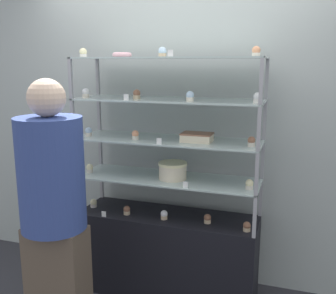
{
  "coord_description": "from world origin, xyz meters",
  "views": [
    {
      "loc": [
        0.91,
        -2.73,
        1.81
      ],
      "look_at": [
        0.0,
        0.0,
        1.2
      ],
      "focal_mm": 42.0,
      "sensor_mm": 36.0,
      "label": 1
    }
  ],
  "objects": [
    {
      "name": "ground_plane",
      "position": [
        0.0,
        0.0,
        0.0
      ],
      "size": [
        20.0,
        20.0,
        0.0
      ],
      "primitive_type": "plane",
      "color": "#2D2D33"
    },
    {
      "name": "back_wall",
      "position": [
        0.0,
        0.36,
        1.3
      ],
      "size": [
        8.0,
        0.05,
        2.6
      ],
      "color": "#A8B2AD",
      "rests_on": "ground_plane"
    },
    {
      "name": "display_base",
      "position": [
        0.0,
        0.0,
        0.33
      ],
      "size": [
        1.38,
        0.43,
        0.66
      ],
      "color": "black",
      "rests_on": "ground_plane"
    },
    {
      "name": "display_riser_lower",
      "position": [
        0.0,
        0.0,
        0.94
      ],
      "size": [
        1.38,
        0.43,
        0.3
      ],
      "color": "#99999E",
      "rests_on": "display_base"
    },
    {
      "name": "display_riser_middle",
      "position": [
        0.0,
        0.0,
        1.24
      ],
      "size": [
        1.38,
        0.43,
        0.3
      ],
      "color": "#99999E",
      "rests_on": "display_riser_lower"
    },
    {
      "name": "display_riser_upper",
      "position": [
        0.0,
        0.0,
        1.54
      ],
      "size": [
        1.38,
        0.43,
        0.3
      ],
      "color": "#99999E",
      "rests_on": "display_riser_middle"
    },
    {
      "name": "display_riser_top",
      "position": [
        0.0,
        0.0,
        1.84
      ],
      "size": [
        1.38,
        0.43,
        0.3
      ],
      "color": "#99999E",
      "rests_on": "display_riser_upper"
    },
    {
      "name": "layer_cake_centerpiece",
      "position": [
        0.04,
        -0.02,
        1.02
      ],
      "size": [
        0.22,
        0.22,
        0.13
      ],
      "color": "beige",
      "rests_on": "display_riser_lower"
    },
    {
      "name": "sheet_cake_frosted",
      "position": [
        0.23,
        -0.02,
        1.29
      ],
      "size": [
        0.22,
        0.16,
        0.06
      ],
      "color": "beige",
      "rests_on": "display_riser_middle"
    },
    {
      "name": "cupcake_0",
      "position": [
        -0.63,
        -0.04,
        0.69
      ],
      "size": [
        0.05,
        0.05,
        0.07
      ],
      "color": "beige",
      "rests_on": "display_base"
    },
    {
      "name": "cupcake_1",
      "position": [
        -0.31,
        -0.1,
        0.69
      ],
      "size": [
        0.05,
        0.05,
        0.07
      ],
      "color": "#CCB28C",
      "rests_on": "display_base"
    },
    {
      "name": "cupcake_2",
      "position": [
        -0.0,
        -0.09,
        0.69
      ],
      "size": [
        0.05,
        0.05,
        0.07
      ],
      "color": "#CCB28C",
      "rests_on": "display_base"
    },
    {
      "name": "cupcake_3",
      "position": [
        0.33,
        -0.06,
        0.69
      ],
      "size": [
        0.05,
        0.05,
        0.07
      ],
      "color": "#CCB28C",
      "rests_on": "display_base"
    },
    {
      "name": "cupcake_4",
      "position": [
        0.62,
        -0.11,
        0.69
      ],
      "size": [
        0.05,
        0.05,
        0.07
      ],
      "color": "#CCB28C",
      "rests_on": "display_base"
    },
    {
      "name": "price_tag_0",
      "position": [
        -0.45,
        -0.2,
        0.68
      ],
      "size": [
        0.04,
        0.0,
        0.04
      ],
      "color": "white",
      "rests_on": "display_base"
    },
    {
      "name": "cupcake_5",
      "position": [
        -0.64,
        -0.06,
        0.99
      ],
      "size": [
        0.05,
        0.05,
        0.07
      ],
      "color": "beige",
      "rests_on": "display_riser_lower"
    },
    {
      "name": "cupcake_6",
      "position": [
        0.62,
        -0.08,
        0.99
      ],
      "size": [
        0.05,
        0.05,
        0.07
      ],
      "color": "beige",
      "rests_on": "display_riser_lower"
    },
    {
      "name": "price_tag_1",
      "position": [
        0.2,
        -0.2,
        0.98
      ],
      "size": [
        0.04,
        0.0,
        0.04
      ],
      "color": "white",
      "rests_on": "display_riser_lower"
    },
    {
      "name": "cupcake_7",
      "position": [
        -0.63,
        -0.07,
        1.29
      ],
      "size": [
        0.05,
        0.05,
        0.07
      ],
      "color": "beige",
      "rests_on": "display_riser_middle"
    },
    {
      "name": "cupcake_8",
      "position": [
        -0.23,
        -0.09,
        1.29
      ],
      "size": [
        0.05,
        0.05,
        0.07
      ],
      "color": "beige",
      "rests_on": "display_riser_middle"
    },
    {
      "name": "cupcake_9",
      "position": [
        0.62,
        -0.07,
        1.29
      ],
      "size": [
        0.05,
        0.05,
        0.07
      ],
      "color": "beige",
      "rests_on": "display_riser_middle"
    },
    {
      "name": "price_tag_2",
      "position": [
        -0.0,
        -0.2,
        1.28
      ],
      "size": [
        0.04,
        0.0,
        0.04
      ],
      "color": "white",
      "rests_on": "display_riser_middle"
    },
    {
      "name": "cupcake_10",
      "position": [
        -0.63,
        -0.08,
        1.59
      ],
      "size": [
        0.05,
        0.05,
        0.07
      ],
      "color": "beige",
      "rests_on": "display_riser_upper"
    },
    {
      "name": "cupcake_11",
      "position": [
        -0.22,
        -0.07,
        1.59
      ],
      "size": [
        0.05,
        0.05,
        0.07
      ],
      "color": "#CCB28C",
      "rests_on": "display_riser_upper"
    },
    {
      "name": "cupcake_12",
      "position": [
        0.2,
        -0.12,
        1.59
      ],
      "size": [
        0.05,
        0.05,
        0.07
      ],
      "color": "beige",
      "rests_on": "display_riser_upper"
    },
    {
      "name": "cupcake_13",
      "position": [
        0.65,
        -0.09,
        1.59
      ],
      "size": [
        0.05,
        0.05,
        0.07
      ],
      "color": "white",
      "rests_on": "display_riser_upper"
    },
    {
      "name": "price_tag_3",
      "position": [
        -0.24,
        -0.2,
        1.58
      ],
      "size": [
        0.04,
        0.0,
        0.04
      ],
      "color": "white",
      "rests_on": "display_riser_upper"
    },
    {
      "name": "cupcake_14",
      "position": [
        -0.64,
        -0.08,
        1.89
      ],
      "size": [
        0.06,
        0.06,
        0.07
      ],
      "color": "white",
      "rests_on": "display_riser_top"
    },
    {
      "name": "cupcake_15",
      "position": [
        -0.01,
        -0.1,
        1.89
      ],
      "size": [
        0.06,
        0.06,
        0.07
      ],
      "color": "#CCB28C",
      "rests_on": "display_riser_top"
    },
    {
      "name": "cupcake_16",
      "position": [
        0.62,
        -0.05,
        1.89
      ],
      "size": [
        0.06,
        0.06,
        0.07
      ],
      "color": "beige",
      "rests_on": "display_riser_top"
    },
    {
      "name": "price_tag_4",
      "position": [
        0.08,
        -0.2,
        1.88
      ],
      "size": [
        0.04,
        0.0,
        0.04
      ],
      "color": "white",
      "rests_on": "display_riser_top"
    },
    {
      "name": "donut_glazed",
      "position": [
        -0.35,
        -0.03,
        1.87
      ],
      "size": [
        0.14,
        0.14,
        0.03
      ],
      "color": "#EFB2BC",
      "rests_on": "display_riser_top"
    },
    {
      "name": "customer_figure",
      "position": [
        -0.49,
        -0.77,
        0.92
      ],
      "size": [
        0.4,
        0.4,
        1.73
      ],
      "color": "brown",
      "rests_on": "ground_plane"
    }
  ]
}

